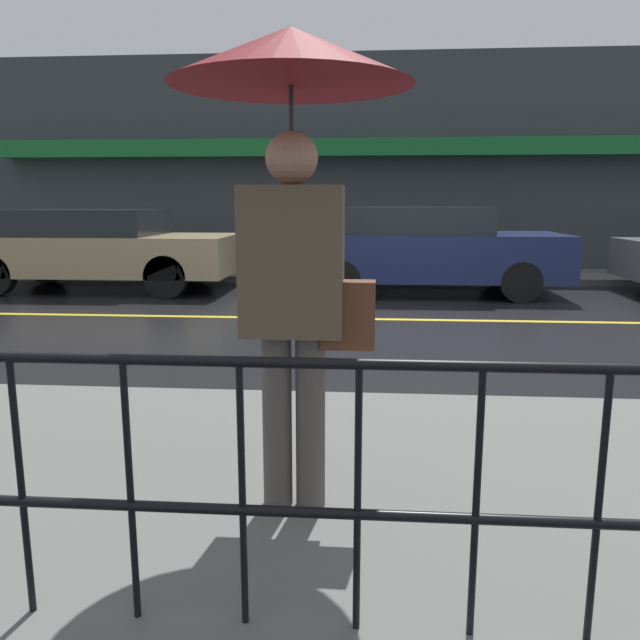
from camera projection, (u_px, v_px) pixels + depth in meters
ground_plane at (409, 320)px, 8.11m from camera, size 80.00×80.00×0.00m
sidewalk_near at (470, 490)px, 3.21m from camera, size 28.00×2.86×0.12m
sidewalk_far at (395, 275)px, 12.53m from camera, size 28.00×1.93×0.12m
lane_marking at (409, 320)px, 8.11m from camera, size 25.20×0.12×0.01m
building_storefront at (396, 164)px, 13.17m from camera, size 28.00×0.85×4.54m
railing_foreground at (539, 468)px, 1.93m from camera, size 12.00×0.04×0.93m
pedestrian at (293, 142)px, 2.63m from camera, size 1.03×1.03×2.11m
car_tan at (97, 248)px, 10.73m from camera, size 4.60×1.90×1.38m
car_navy at (424, 249)px, 10.30m from camera, size 4.41×1.88×1.43m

